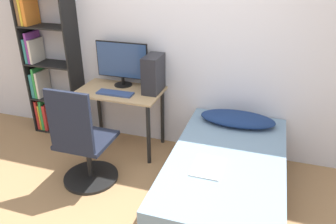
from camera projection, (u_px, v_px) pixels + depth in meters
wall_back at (175, 41)px, 3.53m from camera, size 8.00×0.05×2.50m
desk at (121, 101)px, 3.70m from camera, size 0.94×0.56×0.72m
bookshelf at (45, 67)px, 4.00m from camera, size 0.64×0.30×1.80m
office_chair at (84, 149)px, 3.16m from camera, size 0.55×0.55×1.05m
bed at (225, 180)px, 2.96m from camera, size 1.00×1.80×0.51m
pillow at (237, 119)px, 3.37m from camera, size 0.76×0.36×0.11m
magazine at (208, 167)px, 2.69m from camera, size 0.24×0.32×0.01m
monitor at (122, 62)px, 3.68m from camera, size 0.62×0.21×0.50m
keyboard at (115, 93)px, 3.55m from camera, size 0.40×0.14×0.02m
pc_tower at (153, 74)px, 3.54m from camera, size 0.17×0.32×0.40m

